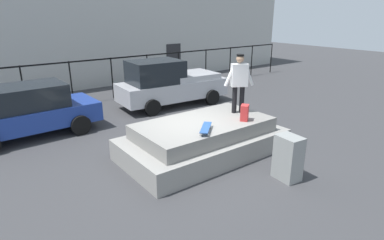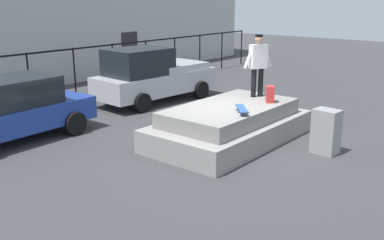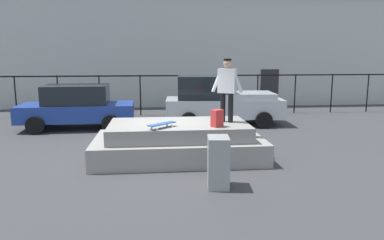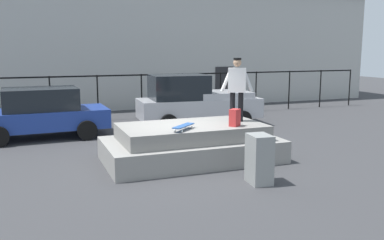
{
  "view_description": "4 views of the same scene",
  "coord_description": "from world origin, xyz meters",
  "views": [
    {
      "loc": [
        -4.84,
        -6.47,
        3.8
      ],
      "look_at": [
        0.75,
        0.94,
        0.65
      ],
      "focal_mm": 29.83,
      "sensor_mm": 36.0,
      "label": 1
    },
    {
      "loc": [
        -8.86,
        -6.41,
        3.69
      ],
      "look_at": [
        0.11,
        0.98,
        0.44
      ],
      "focal_mm": 41.76,
      "sensor_mm": 36.0,
      "label": 2
    },
    {
      "loc": [
        -0.21,
        -9.72,
        2.77
      ],
      "look_at": [
        0.88,
        1.19,
        0.81
      ],
      "focal_mm": 34.17,
      "sensor_mm": 36.0,
      "label": 3
    },
    {
      "loc": [
        -3.48,
        -10.13,
        2.91
      ],
      "look_at": [
        0.93,
        1.3,
        0.83
      ],
      "focal_mm": 39.31,
      "sensor_mm": 36.0,
      "label": 4
    }
  ],
  "objects": [
    {
      "name": "skateboarder",
      "position": [
        1.7,
        -0.06,
        1.96
      ],
      "size": [
        0.82,
        0.49,
        1.71
      ],
      "color": "black",
      "rests_on": "concrete_ledge"
    },
    {
      "name": "backpack",
      "position": [
        1.33,
        -0.68,
        1.18
      ],
      "size": [
        0.34,
        0.33,
        0.44
      ],
      "primitive_type": "cube",
      "rotation": [
        0.0,
        0.0,
        3.78
      ],
      "color": "red",
      "rests_on": "concrete_ledge"
    },
    {
      "name": "concrete_ledge",
      "position": [
        0.39,
        -0.07,
        0.44
      ],
      "size": [
        4.52,
        2.45,
        0.96
      ],
      "color": "gray",
      "rests_on": "ground_plane"
    },
    {
      "name": "utility_box",
      "position": [
        1.08,
        -2.39,
        0.54
      ],
      "size": [
        0.49,
        0.64,
        1.09
      ],
      "primitive_type": "cube",
      "rotation": [
        0.0,
        0.0,
        -0.09
      ],
      "color": "gray",
      "rests_on": "ground_plane"
    },
    {
      "name": "ground_plane",
      "position": [
        0.0,
        0.0,
        0.0
      ],
      "size": [
        60.0,
        60.0,
        0.0
      ],
      "primitive_type": "plane",
      "color": "#38383A"
    },
    {
      "name": "skateboard",
      "position": [
        -0.07,
        -0.72,
        1.07
      ],
      "size": [
        0.74,
        0.71,
        0.12
      ],
      "color": "#264C8C",
      "rests_on": "concrete_ledge"
    },
    {
      "name": "fence_row",
      "position": [
        0.0,
        7.24,
        1.27
      ],
      "size": [
        24.06,
        0.06,
        1.86
      ],
      "color": "black",
      "rests_on": "ground_plane"
    },
    {
      "name": "car_blue_sedan_near",
      "position": [
        -3.19,
        4.38,
        0.84
      ],
      "size": [
        4.28,
        2.16,
        1.65
      ],
      "color": "navy",
      "rests_on": "ground_plane"
    },
    {
      "name": "warehouse_building",
      "position": [
        0.0,
        13.19,
        3.08
      ],
      "size": [
        30.49,
        7.27,
        6.14
      ],
      "color": "#B2B2AD",
      "rests_on": "ground_plane"
    },
    {
      "name": "car_silver_pickup_mid",
      "position": [
        2.34,
        4.63,
        0.96
      ],
      "size": [
        4.72,
        2.21,
        1.96
      ],
      "color": "#B7B7BC",
      "rests_on": "ground_plane"
    }
  ]
}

